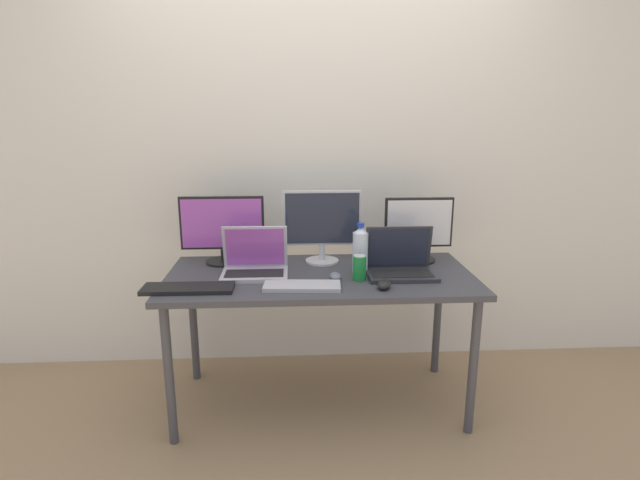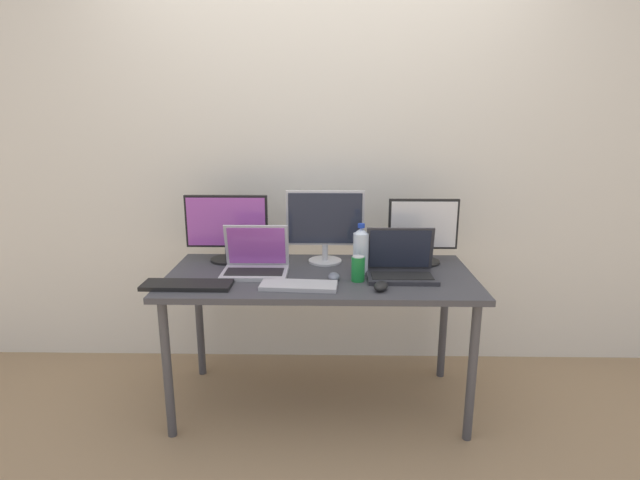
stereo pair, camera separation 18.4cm
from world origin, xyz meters
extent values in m
plane|color=#9E7F5B|center=(0.00, 0.00, 0.00)|extent=(16.00, 16.00, 0.00)
cube|color=silver|center=(0.00, 0.59, 1.30)|extent=(7.00, 0.08, 2.60)
cylinder|color=#424247|center=(-0.72, -0.30, 0.35)|extent=(0.04, 0.04, 0.71)
cylinder|color=#424247|center=(0.72, -0.30, 0.35)|extent=(0.04, 0.04, 0.71)
cylinder|color=#424247|center=(-0.72, 0.30, 0.35)|extent=(0.04, 0.04, 0.71)
cylinder|color=#424247|center=(0.72, 0.30, 0.35)|extent=(0.04, 0.04, 0.71)
cube|color=#3D3D42|center=(0.00, 0.00, 0.72)|extent=(1.56, 0.72, 0.03)
cylinder|color=black|center=(-0.52, 0.23, 0.75)|extent=(0.20, 0.20, 0.01)
cylinder|color=black|center=(-0.52, 0.23, 0.79)|extent=(0.03, 0.03, 0.07)
cube|color=black|center=(-0.52, 0.23, 0.96)|extent=(0.45, 0.02, 0.29)
cube|color=#A54CB2|center=(-0.52, 0.22, 0.96)|extent=(0.43, 0.01, 0.27)
cylinder|color=silver|center=(0.02, 0.21, 0.75)|extent=(0.18, 0.18, 0.01)
cylinder|color=silver|center=(0.02, 0.21, 0.80)|extent=(0.03, 0.03, 0.09)
cube|color=silver|center=(0.02, 0.21, 0.99)|extent=(0.42, 0.02, 0.30)
cube|color=#232838|center=(0.02, 0.20, 0.99)|extent=(0.40, 0.01, 0.27)
cylinder|color=black|center=(0.55, 0.21, 0.75)|extent=(0.20, 0.20, 0.01)
cylinder|color=black|center=(0.55, 0.21, 0.79)|extent=(0.03, 0.03, 0.07)
cube|color=black|center=(0.55, 0.21, 0.96)|extent=(0.38, 0.02, 0.27)
cube|color=white|center=(0.55, 0.20, 0.96)|extent=(0.35, 0.01, 0.25)
cube|color=#B7B7BC|center=(-0.33, -0.02, 0.75)|extent=(0.33, 0.23, 0.02)
cube|color=black|center=(-0.33, -0.03, 0.76)|extent=(0.29, 0.13, 0.00)
cube|color=#B7B7BC|center=(-0.33, 0.07, 0.87)|extent=(0.33, 0.06, 0.23)
cube|color=#A54CB2|center=(-0.33, 0.06, 0.87)|extent=(0.30, 0.05, 0.20)
cube|color=#2D2D33|center=(0.41, -0.07, 0.75)|extent=(0.34, 0.23, 0.02)
cube|color=black|center=(0.41, -0.08, 0.76)|extent=(0.30, 0.12, 0.00)
cube|color=#2D2D33|center=(0.41, 0.03, 0.87)|extent=(0.34, 0.05, 0.22)
cube|color=#232838|center=(0.41, 0.02, 0.87)|extent=(0.31, 0.04, 0.20)
cube|color=#B2B2B7|center=(-0.10, -0.21, 0.75)|extent=(0.37, 0.16, 0.02)
cube|color=black|center=(-0.63, -0.21, 0.75)|extent=(0.42, 0.15, 0.02)
ellipsoid|color=slate|center=(0.07, -0.10, 0.76)|extent=(0.06, 0.09, 0.04)
ellipsoid|color=black|center=(0.29, -0.23, 0.76)|extent=(0.09, 0.12, 0.04)
cylinder|color=silver|center=(0.21, 0.01, 0.85)|extent=(0.08, 0.08, 0.21)
cone|color=silver|center=(0.21, 0.01, 0.97)|extent=(0.07, 0.07, 0.03)
cylinder|color=#1938B2|center=(0.21, 0.01, 0.99)|extent=(0.04, 0.04, 0.02)
cylinder|color=#197F33|center=(0.19, -0.10, 0.80)|extent=(0.07, 0.07, 0.12)
cylinder|color=silver|center=(0.19, -0.10, 0.86)|extent=(0.06, 0.06, 0.00)
camera|label=1|loc=(-0.14, -2.43, 1.54)|focal=28.00mm
camera|label=2|loc=(0.05, -2.43, 1.54)|focal=28.00mm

